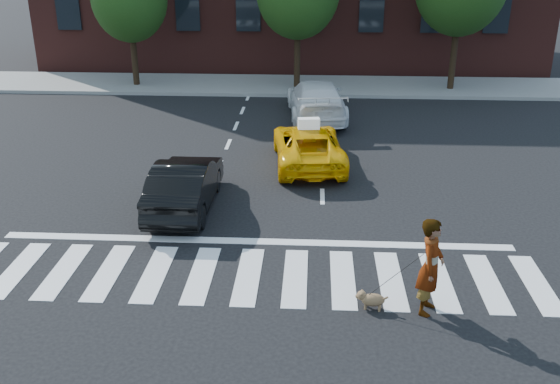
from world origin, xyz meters
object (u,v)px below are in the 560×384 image
at_px(taxi, 308,145).
at_px(dog, 371,299).
at_px(woman, 431,266).
at_px(black_sedan, 185,184).
at_px(white_suv, 316,100).

xyz_separation_m(taxi, dog, (1.32, -8.09, -0.40)).
distance_m(woman, dog, 1.32).
bearing_deg(taxi, black_sedan, 42.09).
bearing_deg(taxi, white_suv, -98.72).
bearing_deg(black_sedan, white_suv, -110.92).
xyz_separation_m(black_sedan, white_suv, (3.40, 8.79, 0.07)).
relative_size(taxi, woman, 2.27).
bearing_deg(taxi, woman, 100.31).
height_order(taxi, white_suv, white_suv).
relative_size(white_suv, woman, 2.64).
bearing_deg(black_sedan, dog, 134.84).
height_order(white_suv, dog, white_suv).
xyz_separation_m(white_suv, dog, (1.08, -13.34, -0.53)).
distance_m(white_suv, dog, 13.39).
relative_size(woman, dog, 3.05).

